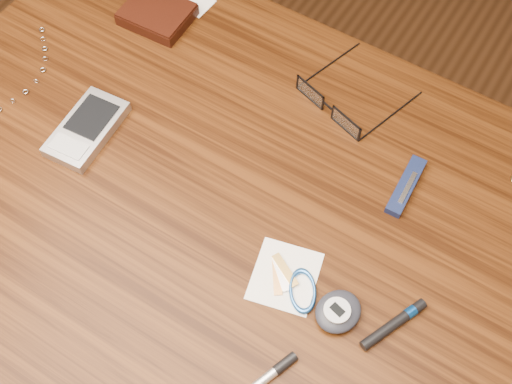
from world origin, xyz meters
TOP-DOWN VIEW (x-y plane):
  - ground at (0.00, 0.00)m, footprint 3.80×3.80m
  - desk at (0.00, 0.00)m, footprint 1.00×0.70m
  - wallet_and_card at (-0.28, 0.22)m, footprint 0.11×0.13m
  - eyeglasses at (0.05, 0.20)m, footprint 0.16×0.17m
  - pda_phone at (-0.23, -0.01)m, footprint 0.08×0.13m
  - pedometer at (0.20, -0.06)m, footprint 0.07×0.07m
  - notepad_keys at (0.14, -0.06)m, footprint 0.11×0.11m
  - pocket_knife at (0.20, 0.14)m, footprint 0.03×0.10m
  - black_blue_pen at (0.27, -0.04)m, footprint 0.05×0.09m

SIDE VIEW (x-z plane):
  - ground at x=0.00m, z-range 0.00..0.00m
  - desk at x=0.00m, z-range 0.27..1.02m
  - notepad_keys at x=0.14m, z-range 0.75..0.76m
  - pocket_knife at x=0.20m, z-range 0.75..0.76m
  - black_blue_pen at x=0.27m, z-range 0.75..0.76m
  - pda_phone at x=-0.23m, z-range 0.75..0.77m
  - pedometer at x=0.20m, z-range 0.75..0.77m
  - wallet_and_card at x=-0.28m, z-range 0.75..0.77m
  - eyeglasses at x=0.05m, z-range 0.75..0.78m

